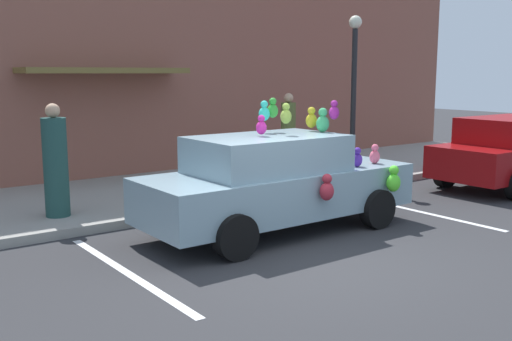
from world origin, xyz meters
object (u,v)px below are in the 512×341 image
at_px(teddy_bear_on_sidewalk, 298,171).
at_px(street_lamp_post, 354,79).
at_px(pedestrian_walking_past, 288,138).
at_px(plush_covered_car, 277,182).
at_px(pedestrian_near_shopfront, 56,165).

xyz_separation_m(teddy_bear_on_sidewalk, street_lamp_post, (1.47, -0.13, 1.91)).
bearing_deg(pedestrian_walking_past, street_lamp_post, -49.92).
height_order(plush_covered_car, teddy_bear_on_sidewalk, plush_covered_car).
bearing_deg(pedestrian_walking_past, teddy_bear_on_sidewalk, -118.53).
distance_m(teddy_bear_on_sidewalk, pedestrian_walking_past, 1.27).
xyz_separation_m(plush_covered_car, teddy_bear_on_sidewalk, (2.34, 2.20, -0.36)).
bearing_deg(street_lamp_post, pedestrian_near_shopfront, 176.32).
height_order(teddy_bear_on_sidewalk, pedestrian_walking_past, pedestrian_walking_past).
bearing_deg(plush_covered_car, pedestrian_walking_past, 47.93).
bearing_deg(plush_covered_car, teddy_bear_on_sidewalk, 43.24).
xyz_separation_m(pedestrian_near_shopfront, pedestrian_walking_past, (5.53, 0.69, 0.03)).
distance_m(plush_covered_car, street_lamp_post, 4.60).
bearing_deg(pedestrian_walking_past, pedestrian_near_shopfront, -172.85).
relative_size(plush_covered_car, street_lamp_post, 1.27).
distance_m(plush_covered_car, pedestrian_near_shopfront, 3.65).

